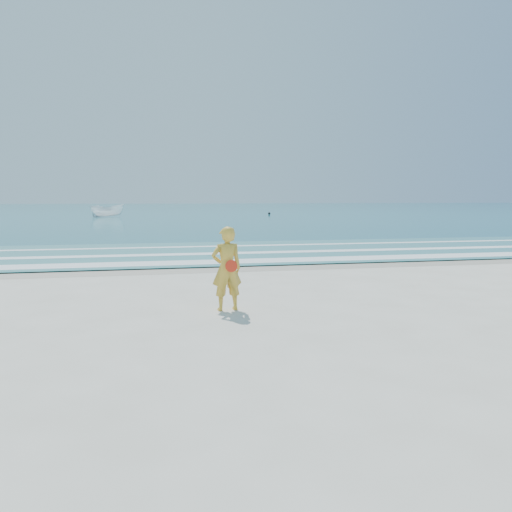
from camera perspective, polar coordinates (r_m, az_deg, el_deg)
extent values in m
plane|color=silver|center=(9.70, 5.25, -8.59)|extent=(400.00, 400.00, 0.00)
cube|color=#B2A893|center=(18.33, -3.03, -1.31)|extent=(400.00, 2.40, 0.00)
cube|color=#19727F|center=(114.00, -10.49, 5.33)|extent=(400.00, 190.00, 0.04)
cube|color=#59B7AD|center=(23.24, -4.93, 0.49)|extent=(400.00, 10.00, 0.01)
cube|color=white|center=(19.60, -3.62, -0.64)|extent=(400.00, 1.40, 0.01)
cube|color=white|center=(22.45, -4.68, 0.29)|extent=(400.00, 0.90, 0.01)
cube|color=white|center=(25.71, -5.60, 1.09)|extent=(400.00, 0.60, 0.01)
imported|color=white|center=(67.03, -16.62, 4.99)|extent=(4.56, 2.71, 1.65)
sphere|color=black|center=(73.19, 1.52, 4.88)|extent=(0.36, 0.36, 0.36)
imported|color=gold|center=(11.28, -3.37, -1.46)|extent=(0.74, 0.53, 1.91)
cylinder|color=#FF2F16|center=(11.11, -2.83, -1.16)|extent=(0.27, 0.08, 0.27)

